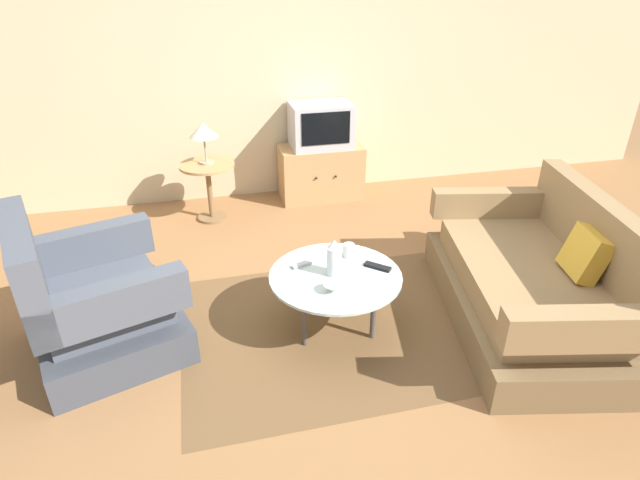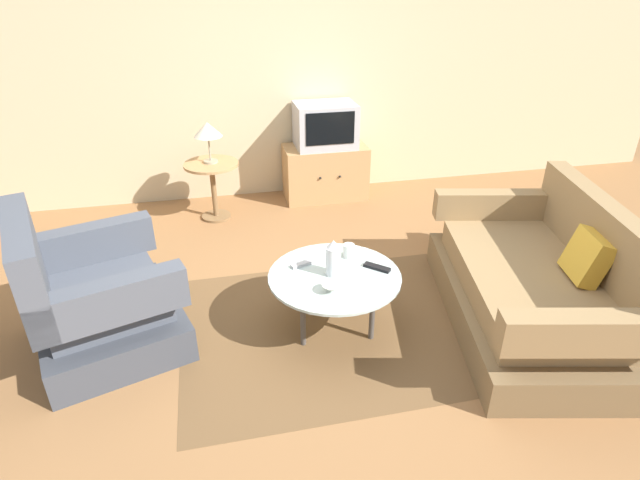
# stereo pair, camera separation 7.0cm
# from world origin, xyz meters

# --- Properties ---
(ground_plane) EXTENTS (16.00, 16.00, 0.00)m
(ground_plane) POSITION_xyz_m (0.00, 0.00, 0.00)
(ground_plane) COLOR olive
(back_wall) EXTENTS (9.00, 0.12, 2.70)m
(back_wall) POSITION_xyz_m (0.00, 2.49, 1.35)
(back_wall) COLOR #CCB78E
(back_wall) RESTS_ON ground
(area_rug) EXTENTS (2.04, 1.63, 0.00)m
(area_rug) POSITION_xyz_m (-0.02, -0.05, 0.00)
(area_rug) COLOR brown
(area_rug) RESTS_ON ground
(armchair) EXTENTS (1.08, 1.13, 0.95)m
(armchair) POSITION_xyz_m (-1.51, 0.11, 0.32)
(armchair) COLOR #3E424B
(armchair) RESTS_ON ground
(couch) EXTENTS (1.33, 1.90, 0.86)m
(couch) POSITION_xyz_m (1.32, -0.27, 0.28)
(couch) COLOR brown
(couch) RESTS_ON ground
(coffee_table) EXTENTS (0.86, 0.86, 0.42)m
(coffee_table) POSITION_xyz_m (-0.02, -0.05, 0.39)
(coffee_table) COLOR #B2C6C1
(coffee_table) RESTS_ON ground
(side_table) EXTENTS (0.51, 0.51, 0.56)m
(side_table) POSITION_xyz_m (-0.73, 1.90, 0.41)
(side_table) COLOR tan
(side_table) RESTS_ON ground
(tv_stand) EXTENTS (0.85, 0.46, 0.55)m
(tv_stand) POSITION_xyz_m (0.43, 2.17, 0.28)
(tv_stand) COLOR tan
(tv_stand) RESTS_ON ground
(television) EXTENTS (0.60, 0.45, 0.44)m
(television) POSITION_xyz_m (0.43, 2.18, 0.77)
(television) COLOR #B7B7BC
(television) RESTS_ON tv_stand
(table_lamp) EXTENTS (0.26, 0.26, 0.38)m
(table_lamp) POSITION_xyz_m (-0.73, 1.92, 0.86)
(table_lamp) COLOR #9E937A
(table_lamp) RESTS_ON side_table
(vase) EXTENTS (0.10, 0.10, 0.25)m
(vase) POSITION_xyz_m (-0.03, -0.03, 0.54)
(vase) COLOR white
(vase) RESTS_ON coffee_table
(mug) EXTENTS (0.13, 0.08, 0.10)m
(mug) POSITION_xyz_m (0.13, 0.16, 0.47)
(mug) COLOR white
(mug) RESTS_ON coffee_table
(bowl) EXTENTS (0.12, 0.12, 0.05)m
(bowl) POSITION_xyz_m (-0.08, -0.23, 0.45)
(bowl) COLOR silver
(bowl) RESTS_ON coffee_table
(tv_remote_dark) EXTENTS (0.17, 0.16, 0.02)m
(tv_remote_dark) POSITION_xyz_m (0.27, -0.03, 0.43)
(tv_remote_dark) COLOR black
(tv_remote_dark) RESTS_ON coffee_table
(tv_remote_silver) EXTENTS (0.16, 0.09, 0.02)m
(tv_remote_silver) POSITION_xyz_m (-0.20, 0.12, 0.43)
(tv_remote_silver) COLOR #B2B2B7
(tv_remote_silver) RESTS_ON coffee_table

